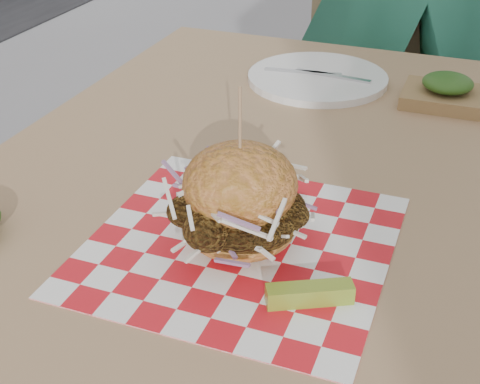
% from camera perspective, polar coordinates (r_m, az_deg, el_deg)
% --- Properties ---
extents(patio_table, '(0.80, 1.20, 0.75)m').
position_cam_1_polar(patio_table, '(1.04, 1.16, -1.44)').
color(patio_table, '#A7815D').
rests_on(patio_table, ground).
extents(patio_chair, '(0.49, 0.50, 0.95)m').
position_cam_1_polar(patio_chair, '(2.00, 10.73, 10.44)').
color(patio_chair, '#A7815D').
rests_on(patio_chair, ground).
extents(paper_liner, '(0.36, 0.36, 0.00)m').
position_cam_1_polar(paper_liner, '(0.83, 0.00, -4.43)').
color(paper_liner, red).
rests_on(paper_liner, patio_table).
extents(sandwich, '(0.18, 0.18, 0.21)m').
position_cam_1_polar(sandwich, '(0.79, 0.00, -0.99)').
color(sandwich, '#BE7035').
rests_on(sandwich, paper_liner).
extents(pickle_spear, '(0.09, 0.06, 0.02)m').
position_cam_1_polar(pickle_spear, '(0.73, 5.96, -8.65)').
color(pickle_spear, olive).
rests_on(pickle_spear, paper_liner).
extents(place_setting, '(0.27, 0.27, 0.02)m').
position_cam_1_polar(place_setting, '(1.32, 6.63, 9.64)').
color(place_setting, white).
rests_on(place_setting, patio_table).
extents(kraft_tray, '(0.15, 0.12, 0.06)m').
position_cam_1_polar(kraft_tray, '(1.26, 17.20, 8.15)').
color(kraft_tray, olive).
rests_on(kraft_tray, patio_table).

